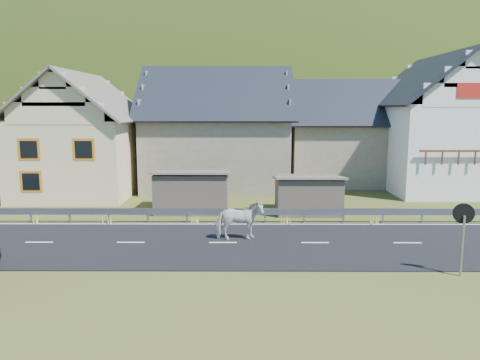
{
  "coord_description": "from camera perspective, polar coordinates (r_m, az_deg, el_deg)",
  "views": [
    {
      "loc": [
        0.84,
        -19.58,
        5.88
      ],
      "look_at": [
        0.73,
        2.32,
        2.42
      ],
      "focal_mm": 35.0,
      "sensor_mm": 36.0,
      "label": 1
    }
  ],
  "objects": [
    {
      "name": "road",
      "position": [
        20.45,
        -2.09,
        -7.68
      ],
      "size": [
        60.0,
        7.0,
        0.04
      ],
      "primitive_type": "cube",
      "color": "black",
      "rests_on": "ground"
    },
    {
      "name": "lane_markings",
      "position": [
        20.45,
        -2.1,
        -7.62
      ],
      "size": [
        60.0,
        6.6,
        0.01
      ],
      "primitive_type": "cube",
      "color": "silver",
      "rests_on": "road"
    },
    {
      "name": "shed_left",
      "position": [
        26.66,
        -5.83,
        -1.4
      ],
      "size": [
        4.3,
        3.3,
        2.4
      ],
      "primitive_type": "cube",
      "color": "brown",
      "rests_on": "ground"
    },
    {
      "name": "house_stone_b",
      "position": [
        37.51,
        12.93,
        6.24
      ],
      "size": [
        9.8,
        8.8,
        8.1
      ],
      "color": "gray",
      "rests_on": "ground"
    },
    {
      "name": "horse",
      "position": [
        20.63,
        -0.12,
        -4.94
      ],
      "size": [
        1.17,
        2.18,
        1.76
      ],
      "primitive_type": "imported",
      "rotation": [
        0.0,
        0.0,
        1.68
      ],
      "color": "beige",
      "rests_on": "road"
    },
    {
      "name": "house_cream",
      "position": [
        33.42,
        -18.75,
        5.89
      ],
      "size": [
        7.8,
        9.8,
        8.3
      ],
      "color": "beige",
      "rests_on": "ground"
    },
    {
      "name": "shed_right",
      "position": [
        26.29,
        8.29,
        -1.82
      ],
      "size": [
        3.8,
        2.9,
        2.2
      ],
      "primitive_type": "cube",
      "color": "brown",
      "rests_on": "ground"
    },
    {
      "name": "guardrail",
      "position": [
        23.87,
        -1.74,
        -3.9
      ],
      "size": [
        28.1,
        0.09,
        0.75
      ],
      "color": "#93969B",
      "rests_on": "ground"
    },
    {
      "name": "mountain",
      "position": [
        201.29,
        1.48,
        1.59
      ],
      "size": [
        440.0,
        280.0,
        260.0
      ],
      "primitive_type": "ellipsoid",
      "color": "#293D10",
      "rests_on": "ground"
    },
    {
      "name": "conifer_patch",
      "position": [
        141.1,
        -23.28,
        8.31
      ],
      "size": [
        76.0,
        50.0,
        28.0
      ],
      "primitive_type": "ellipsoid",
      "color": "black",
      "rests_on": "ground"
    },
    {
      "name": "traffic_mirror",
      "position": [
        17.97,
        25.56,
        -4.74
      ],
      "size": [
        0.7,
        0.27,
        2.58
      ],
      "rotation": [
        0.0,
        0.0,
        -0.27
      ],
      "color": "#93969B",
      "rests_on": "ground"
    },
    {
      "name": "ground",
      "position": [
        20.46,
        -2.09,
        -7.74
      ],
      "size": [
        160.0,
        160.0,
        0.0
      ],
      "primitive_type": "plane",
      "color": "#353F15",
      "rests_on": "ground"
    },
    {
      "name": "house_white",
      "position": [
        36.45,
        23.34,
        6.96
      ],
      "size": [
        8.8,
        10.8,
        9.7
      ],
      "color": "white",
      "rests_on": "ground"
    },
    {
      "name": "house_stone_a",
      "position": [
        34.65,
        -2.77,
        6.9
      ],
      "size": [
        10.8,
        9.8,
        8.9
      ],
      "color": "gray",
      "rests_on": "ground"
    }
  ]
}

